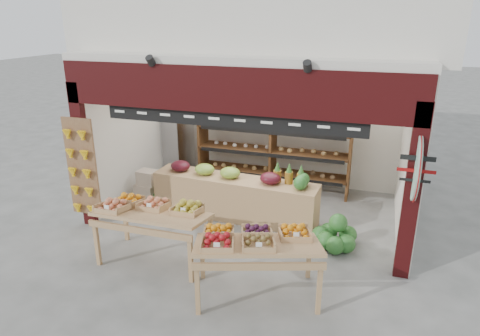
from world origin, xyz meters
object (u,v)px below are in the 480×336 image
at_px(mid_counter, 234,196).
at_px(display_table_right, 252,241).
at_px(cardboard_stack, 158,191).
at_px(watermelon_pile, 334,236).
at_px(display_table_left, 149,210).
at_px(back_shelving, 273,136).
at_px(refrigerator, 176,142).

bearing_deg(mid_counter, display_table_right, -65.15).
height_order(cardboard_stack, mid_counter, mid_counter).
bearing_deg(watermelon_pile, mid_counter, 164.36).
distance_m(mid_counter, watermelon_pile, 2.07).
relative_size(mid_counter, watermelon_pile, 4.28).
xyz_separation_m(mid_counter, watermelon_pile, (1.98, -0.55, -0.24)).
distance_m(cardboard_stack, display_table_left, 2.25).
xyz_separation_m(display_table_left, watermelon_pile, (2.78, 1.23, -0.62)).
bearing_deg(cardboard_stack, display_table_right, -40.78).
bearing_deg(cardboard_stack, display_table_left, -64.06).
bearing_deg(mid_counter, cardboard_stack, 174.39).
distance_m(back_shelving, refrigerator, 2.49).
xyz_separation_m(back_shelving, refrigerator, (-2.44, 0.17, -0.41)).
relative_size(cardboard_stack, watermelon_pile, 1.32).
relative_size(refrigerator, mid_counter, 0.50).
relative_size(refrigerator, watermelon_pile, 2.13).
xyz_separation_m(back_shelving, watermelon_pile, (1.65, -2.21, -1.02)).
bearing_deg(refrigerator, watermelon_pile, -11.76).
height_order(refrigerator, display_table_left, refrigerator).
bearing_deg(display_table_left, back_shelving, 71.76).
xyz_separation_m(display_table_right, watermelon_pile, (0.95, 1.68, -0.64)).
bearing_deg(display_table_left, refrigerator, 109.91).
distance_m(cardboard_stack, display_table_right, 3.73).
distance_m(display_table_right, watermelon_pile, 2.03).
bearing_deg(back_shelving, watermelon_pile, -53.33).
height_order(display_table_left, watermelon_pile, display_table_left).
bearing_deg(watermelon_pile, display_table_right, -119.51).
xyz_separation_m(mid_counter, display_table_right, (1.03, -2.23, 0.40)).
relative_size(back_shelving, cardboard_stack, 3.40).
height_order(refrigerator, watermelon_pile, refrigerator).
distance_m(display_table_left, watermelon_pile, 3.11).
height_order(back_shelving, display_table_right, back_shelving).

